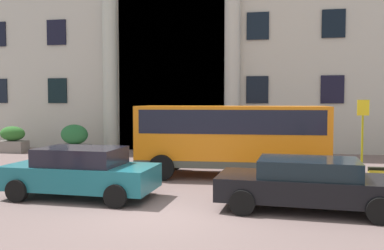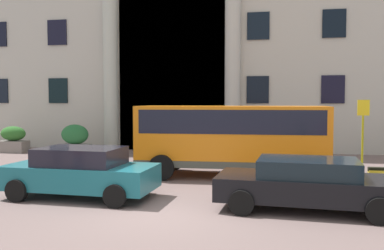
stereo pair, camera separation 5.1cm
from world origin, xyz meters
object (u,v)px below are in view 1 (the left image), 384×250
hedge_planter_far_east (74,140)px  parked_compact_extra (308,183)px  orange_minibus (232,134)px  scooter_by_planter (382,180)px  parked_coupe_end (81,172)px  motorcycle_near_kerb (103,170)px  bus_stop_sign (363,128)px  hedge_planter_east (13,140)px

hedge_planter_far_east → parked_compact_extra: size_ratio=0.33×
orange_minibus → scooter_by_planter: (4.62, -2.31, -1.10)m
parked_coupe_end → scooter_by_planter: parked_coupe_end is taller
parked_compact_extra → parked_coupe_end: 6.27m
parked_compact_extra → parked_coupe_end: parked_coupe_end is taller
parked_coupe_end → motorcycle_near_kerb: (-0.17, 2.04, -0.28)m
parked_compact_extra → motorcycle_near_kerb: 6.84m
parked_compact_extra → motorcycle_near_kerb: size_ratio=2.26×
scooter_by_planter → bus_stop_sign: bearing=87.0°
hedge_planter_east → bus_stop_sign: bearing=-11.5°
hedge_planter_far_east → parked_compact_extra: (10.94, -9.41, -0.07)m
motorcycle_near_kerb → orange_minibus: bearing=19.9°
hedge_planter_far_east → scooter_by_planter: (13.23, -7.30, -0.29)m
orange_minibus → motorcycle_near_kerb: 4.75m
parked_compact_extra → parked_coupe_end: size_ratio=1.07×
parked_compact_extra → scooter_by_planter: (2.29, 2.11, -0.23)m
hedge_planter_far_east → orange_minibus: bearing=-30.1°
orange_minibus → hedge_planter_far_east: 9.98m
bus_stop_sign → parked_coupe_end: size_ratio=0.65×
bus_stop_sign → hedge_planter_far_east: size_ratio=1.81×
hedge_planter_east → scooter_by_planter: bearing=-23.7°
hedge_planter_far_east → scooter_by_planter: hedge_planter_far_east is taller
bus_stop_sign → parked_coupe_end: bearing=-146.6°
bus_stop_sign → parked_compact_extra: (-2.51, -6.04, -1.04)m
hedge_planter_east → parked_coupe_end: (8.27, -9.24, 0.06)m
orange_minibus → hedge_planter_far_east: (-8.60, 4.99, -0.81)m
hedge_planter_far_east → motorcycle_near_kerb: size_ratio=0.75×
parked_coupe_end → motorcycle_near_kerb: 2.06m
hedge_planter_far_east → parked_coupe_end: 10.28m
hedge_planter_east → parked_compact_extra: size_ratio=0.32×
bus_stop_sign → hedge_planter_east: bus_stop_sign is taller
parked_compact_extra → motorcycle_near_kerb: (-6.44, 2.29, -0.22)m
hedge_planter_far_east → motorcycle_near_kerb: bearing=-57.7°
bus_stop_sign → scooter_by_planter: bus_stop_sign is taller
bus_stop_sign → hedge_planter_east: size_ratio=1.90×
hedge_planter_east → parked_compact_extra: bearing=-33.2°
hedge_planter_east → scooter_by_planter: size_ratio=0.75×
hedge_planter_far_east → bus_stop_sign: bearing=-14.1°
scooter_by_planter → parked_coupe_end: bearing=-167.5°
hedge_planter_far_east → scooter_by_planter: 15.11m
hedge_planter_east → parked_coupe_end: size_ratio=0.34×
scooter_by_planter → hedge_planter_east: bearing=156.5°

